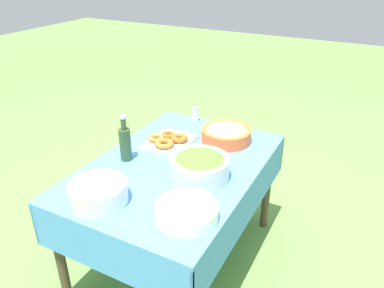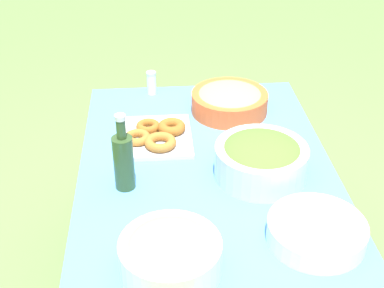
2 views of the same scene
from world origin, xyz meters
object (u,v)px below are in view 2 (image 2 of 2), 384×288
object	(u,v)px
plate_stack	(316,232)
olive_oil_bottle	(124,160)
pasta_bowl	(170,254)
salad_bowl	(261,158)
bread_bowl	(230,100)
donut_platter	(157,135)

from	to	relation	value
plate_stack	olive_oil_bottle	world-z (taller)	olive_oil_bottle
pasta_bowl	plate_stack	world-z (taller)	pasta_bowl
salad_bowl	bread_bowl	world-z (taller)	salad_bowl
bread_bowl	plate_stack	bearing A→B (deg)	-169.66
olive_oil_bottle	bread_bowl	bearing A→B (deg)	-40.76
pasta_bowl	bread_bowl	size ratio (longest dim) A/B	0.89
bread_bowl	salad_bowl	bearing A→B (deg)	-174.73
pasta_bowl	donut_platter	distance (m)	0.65
pasta_bowl	olive_oil_bottle	xyz separation A→B (m)	(0.38, 0.13, 0.04)
salad_bowl	plate_stack	world-z (taller)	salad_bowl
salad_bowl	pasta_bowl	size ratio (longest dim) A/B	1.13
donut_platter	plate_stack	world-z (taller)	plate_stack
pasta_bowl	plate_stack	bearing A→B (deg)	-78.26
donut_platter	olive_oil_bottle	bearing A→B (deg)	158.24
pasta_bowl	plate_stack	xyz separation A→B (m)	(0.08, -0.41, -0.03)
salad_bowl	pasta_bowl	distance (m)	0.51
bread_bowl	olive_oil_bottle	bearing A→B (deg)	139.24
pasta_bowl	olive_oil_bottle	size ratio (longest dim) A/B	1.02
donut_platter	olive_oil_bottle	xyz separation A→B (m)	(-0.27, 0.11, 0.08)
donut_platter	bread_bowl	xyz separation A→B (m)	(0.19, -0.29, 0.03)
olive_oil_bottle	donut_platter	bearing A→B (deg)	-21.76
salad_bowl	pasta_bowl	world-z (taller)	salad_bowl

